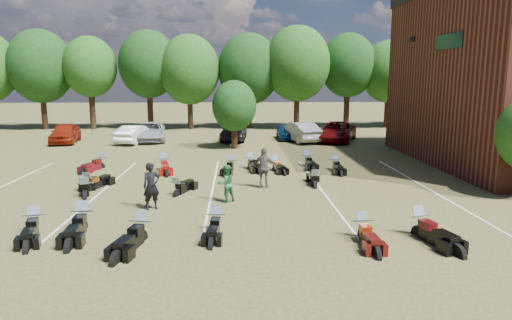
{
  "coord_description": "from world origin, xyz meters",
  "views": [
    {
      "loc": [
        -1.92,
        -17.46,
        5.06
      ],
      "look_at": [
        -0.95,
        4.0,
        1.2
      ],
      "focal_mm": 32.0,
      "sensor_mm": 36.0,
      "label": 1
    }
  ],
  "objects": [
    {
      "name": "young_tree_midfield",
      "position": [
        -2.0,
        15.5,
        3.09
      ],
      "size": [
        3.2,
        3.2,
        4.7
      ],
      "color": "black",
      "rests_on": "ground"
    },
    {
      "name": "motorcycle_6",
      "position": [
        2.1,
        -3.7,
        0.0
      ],
      "size": [
        0.7,
        2.16,
        1.2
      ],
      "primitive_type": null,
      "rotation": [
        0.0,
        0.0,
        0.0
      ],
      "color": "#410C09",
      "rests_on": "ground"
    },
    {
      "name": "car_5",
      "position": [
        3.24,
        18.92,
        0.8
      ],
      "size": [
        3.08,
        5.15,
        1.6
      ],
      "primitive_type": "imported",
      "rotation": [
        0.0,
        0.0,
        3.45
      ],
      "color": "#9D9E99",
      "rests_on": "ground"
    },
    {
      "name": "car_3",
      "position": [
        -2.07,
        19.82,
        0.72
      ],
      "size": [
        2.38,
        5.13,
        1.45
      ],
      "primitive_type": "imported",
      "rotation": [
        0.0,
        0.0,
        3.07
      ],
      "color": "black",
      "rests_on": "ground"
    },
    {
      "name": "motorcycle_9",
      "position": [
        -8.37,
        1.77,
        0.0
      ],
      "size": [
        1.33,
        2.51,
        1.33
      ],
      "primitive_type": null,
      "rotation": [
        0.0,
        0.0,
        3.39
      ],
      "color": "black",
      "rests_on": "ground"
    },
    {
      "name": "motorcycle_5",
      "position": [
        4.03,
        -3.56,
        0.0
      ],
      "size": [
        1.36,
        2.57,
        1.37
      ],
      "primitive_type": null,
      "rotation": [
        0.0,
        0.0,
        0.25
      ],
      "color": "black",
      "rests_on": "ground"
    },
    {
      "name": "motorcycle_20",
      "position": [
        3.61,
        7.27,
        0.0
      ],
      "size": [
        0.72,
        2.18,
        1.21
      ],
      "primitive_type": null,
      "rotation": [
        0.0,
        0.0,
        -0.01
      ],
      "color": "black",
      "rests_on": "ground"
    },
    {
      "name": "motorcycle_15",
      "position": [
        -5.94,
        7.71,
        0.0
      ],
      "size": [
        1.29,
        2.5,
        1.33
      ],
      "primitive_type": null,
      "rotation": [
        0.0,
        0.0,
        0.23
      ],
      "color": "maroon",
      "rests_on": "ground"
    },
    {
      "name": "motorcycle_4",
      "position": [
        -2.58,
        -2.76,
        0.0
      ],
      "size": [
        0.81,
        2.13,
        1.16
      ],
      "primitive_type": null,
      "rotation": [
        0.0,
        0.0,
        -0.07
      ],
      "color": "black",
      "rests_on": "ground"
    },
    {
      "name": "car_6",
      "position": [
        6.22,
        18.91,
        0.79
      ],
      "size": [
        4.6,
        6.28,
        1.59
      ],
      "primitive_type": "imported",
      "rotation": [
        0.0,
        0.0,
        -0.39
      ],
      "color": "#5D0507",
      "rests_on": "ground"
    },
    {
      "name": "motorcycle_3",
      "position": [
        -4.9,
        -3.64,
        0.0
      ],
      "size": [
        1.25,
        2.51,
        1.34
      ],
      "primitive_type": null,
      "rotation": [
        0.0,
        0.0,
        -0.21
      ],
      "color": "black",
      "rests_on": "ground"
    },
    {
      "name": "person_grey",
      "position": [
        -0.6,
        3.26,
        0.96
      ],
      "size": [
        1.21,
        0.77,
        1.91
      ],
      "primitive_type": "imported",
      "rotation": [
        0.0,
        0.0,
        2.84
      ],
      "color": "#545048",
      "rests_on": "ground"
    },
    {
      "name": "car_0",
      "position": [
        -15.38,
        19.02,
        0.78
      ],
      "size": [
        2.46,
        4.82,
        1.57
      ],
      "primitive_type": "imported",
      "rotation": [
        0.0,
        0.0,
        0.14
      ],
      "color": "maroon",
      "rests_on": "ground"
    },
    {
      "name": "motorcycle_2",
      "position": [
        -7.08,
        -2.52,
        0.0
      ],
      "size": [
        1.0,
        2.54,
        1.38
      ],
      "primitive_type": null,
      "rotation": [
        0.0,
        0.0,
        0.09
      ],
      "color": "black",
      "rests_on": "ground"
    },
    {
      "name": "motorcycle_12",
      "position": [
        1.79,
        3.25,
        0.0
      ],
      "size": [
        0.91,
        2.26,
        1.23
      ],
      "primitive_type": null,
      "rotation": [
        0.0,
        0.0,
        3.05
      ],
      "color": "black",
      "rests_on": "ground"
    },
    {
      "name": "motorcycle_10",
      "position": [
        -4.48,
        1.98,
        0.0
      ],
      "size": [
        1.34,
        2.21,
        1.17
      ],
      "primitive_type": null,
      "rotation": [
        0.0,
        0.0,
        2.8
      ],
      "color": "black",
      "rests_on": "ground"
    },
    {
      "name": "motorcycle_16",
      "position": [
        -2.15,
        7.34,
        0.0
      ],
      "size": [
        1.09,
        2.23,
        1.19
      ],
      "primitive_type": null,
      "rotation": [
        0.0,
        0.0,
        -0.2
      ],
      "color": "black",
      "rests_on": "ground"
    },
    {
      "name": "ground",
      "position": [
        0.0,
        0.0,
        0.0
      ],
      "size": [
        160.0,
        160.0,
        0.0
      ],
      "primitive_type": "plane",
      "color": "brown",
      "rests_on": "ground"
    },
    {
      "name": "person_green",
      "position": [
        -2.33,
        0.9,
        0.78
      ],
      "size": [
        0.96,
        0.9,
        1.57
      ],
      "primitive_type": "imported",
      "rotation": [
        0.0,
        0.0,
        3.67
      ],
      "color": "#25643A",
      "rests_on": "ground"
    },
    {
      "name": "motorcycle_8",
      "position": [
        -8.58,
        2.97,
        0.0
      ],
      "size": [
        1.37,
        2.37,
        1.26
      ],
      "primitive_type": null,
      "rotation": [
        0.0,
        0.0,
        2.84
      ],
      "color": "black",
      "rests_on": "ground"
    },
    {
      "name": "tree_line",
      "position": [
        -1.0,
        29.0,
        6.31
      ],
      "size": [
        56.0,
        6.0,
        9.79
      ],
      "color": "black",
      "rests_on": "ground"
    },
    {
      "name": "car_1",
      "position": [
        -9.79,
        18.67,
        0.71
      ],
      "size": [
        2.6,
        4.57,
        1.43
      ],
      "primitive_type": "imported",
      "rotation": [
        0.0,
        0.0,
        2.87
      ],
      "color": "silver",
      "rests_on": "ground"
    },
    {
      "name": "car_4",
      "position": [
        2.35,
        20.32,
        0.64
      ],
      "size": [
        1.52,
        3.78,
        1.29
      ],
      "primitive_type": "imported",
      "rotation": [
        0.0,
        0.0,
        -0.0
      ],
      "color": "navy",
      "rests_on": "ground"
    },
    {
      "name": "car_7",
      "position": [
        13.24,
        19.03,
        0.75
      ],
      "size": [
        3.46,
        5.56,
        1.5
      ],
      "primitive_type": "imported",
      "rotation": [
        0.0,
        0.0,
        3.42
      ],
      "color": "#3B3A40",
      "rests_on": "ground"
    },
    {
      "name": "parking_lines",
      "position": [
        -3.0,
        3.0,
        0.01
      ],
      "size": [
        20.1,
        14.0,
        0.01
      ],
      "color": "silver",
      "rests_on": "ground"
    },
    {
      "name": "person_black",
      "position": [
        -5.2,
        -0.04,
        0.93
      ],
      "size": [
        0.8,
        0.7,
        1.85
      ],
      "primitive_type": "imported",
      "rotation": [
        0.0,
        0.0,
        0.48
      ],
      "color": "black",
      "rests_on": "ground"
    },
    {
      "name": "motorcycle_19",
      "position": [
        2.25,
        8.56,
        0.0
      ],
      "size": [
        0.83,
        2.32,
        1.28
      ],
      "primitive_type": null,
      "rotation": [
        0.0,
        0.0,
        0.04
      ],
      "color": "black",
      "rests_on": "ground"
    },
    {
      "name": "motorcycle_18",
      "position": [
        -1.1,
        8.02,
        0.0
      ],
      "size": [
        1.25,
        2.37,
        1.26
      ],
      "primitive_type": null,
      "rotation": [
        0.0,
        0.0,
        0.25
      ],
      "color": "black",
      "rests_on": "ground"
    },
    {
      "name": "motorcycle_1",
      "position": [
        -8.57,
        -2.73,
        0.0
      ],
      "size": [
        1.31,
        2.4,
        1.28
      ],
      "primitive_type": null,
      "rotation": [
        0.0,
        0.0,
        0.27
      ],
      "color": "black",
      "rests_on": "ground"
    },
    {
      "name": "motorcycle_17",
      "position": [
        0.27,
        7.49,
        0.0
      ],
      "size": [
        1.12,
        2.14,
        1.14
      ],
      "primitive_type": null,
      "rotation": [
        0.0,
        0.0,
        0.24
      ],
      "color": "black",
      "rests_on": "ground"
    },
    {
      "name": "car_2",
      "position": [
        -8.95,
        19.87,
        0.76
      ],
      "size": [
        3.36,
        5.83,
        1.53
      ],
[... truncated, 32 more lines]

